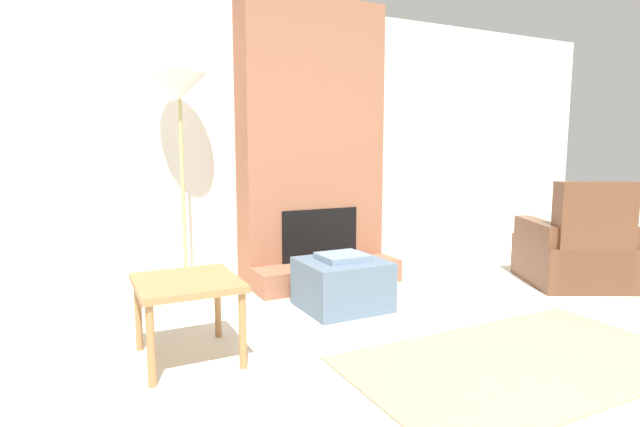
{
  "coord_description": "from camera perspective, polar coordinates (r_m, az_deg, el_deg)",
  "views": [
    {
      "loc": [
        -2.05,
        -1.21,
        1.26
      ],
      "look_at": [
        0.0,
        2.92,
        0.65
      ],
      "focal_mm": 28.0,
      "sensor_mm": 36.0,
      "label": 1
    }
  ],
  "objects": [
    {
      "name": "fireplace",
      "position": [
        4.75,
        -0.84,
        6.92
      ],
      "size": [
        1.38,
        0.72,
        2.6
      ],
      "color": "#935B42",
      "rests_on": "ground_plane"
    },
    {
      "name": "side_table",
      "position": [
        3.08,
        -14.95,
        -8.48
      ],
      "size": [
        0.58,
        0.62,
        0.49
      ],
      "color": "#9E7042",
      "rests_on": "ground_plane"
    },
    {
      "name": "wall_back",
      "position": [
        4.97,
        -2.05,
        7.99
      ],
      "size": [
        7.67,
        0.06,
        2.6
      ],
      "primitive_type": "cube",
      "color": "silver",
      "rests_on": "ground_plane"
    },
    {
      "name": "ottoman",
      "position": [
        3.97,
        2.55,
        -7.95
      ],
      "size": [
        0.64,
        0.59,
        0.44
      ],
      "color": "slate",
      "rests_on": "ground_plane"
    },
    {
      "name": "area_rug",
      "position": [
        3.29,
        22.07,
        -15.39
      ],
      "size": [
        2.09,
        1.14,
        0.01
      ],
      "primitive_type": "cube",
      "color": "#9E8966",
      "rests_on": "ground_plane"
    },
    {
      "name": "floor_lamp_left",
      "position": [
        4.29,
        -15.75,
        12.79
      ],
      "size": [
        0.44,
        0.44,
        1.85
      ],
      "color": "tan",
      "rests_on": "ground_plane"
    },
    {
      "name": "armchair",
      "position": [
        5.15,
        27.23,
        -4.16
      ],
      "size": [
        1.11,
        1.13,
        0.97
      ],
      "rotation": [
        0.0,
        0.0,
        2.67
      ],
      "color": "brown",
      "rests_on": "ground_plane"
    }
  ]
}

